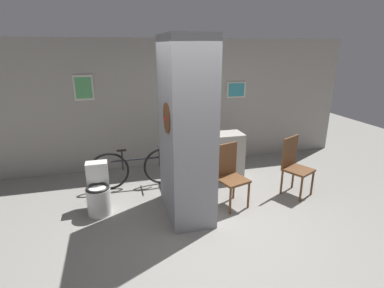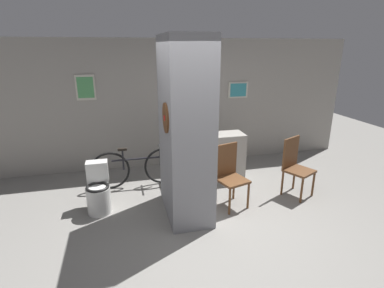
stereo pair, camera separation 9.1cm
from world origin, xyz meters
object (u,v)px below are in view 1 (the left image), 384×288
(chair_near_pillar, at_px, (230,173))
(toilet, at_px, (98,192))
(chair_by_doorway, at_px, (294,164))
(bicycle, at_px, (137,168))
(bottle_tall, at_px, (202,129))

(chair_near_pillar, bearing_deg, toilet, 155.08)
(toilet, bearing_deg, chair_by_doorway, -4.00)
(chair_by_doorway, bearing_deg, toilet, 149.87)
(bicycle, bearing_deg, chair_near_pillar, -36.82)
(toilet, height_order, bottle_tall, bottle_tall)
(chair_near_pillar, distance_m, chair_by_doorway, 1.21)
(bicycle, height_order, bottle_tall, bottle_tall)
(toilet, relative_size, bottle_tall, 2.28)
(toilet, bearing_deg, chair_near_pillar, -8.37)
(chair_near_pillar, relative_size, bottle_tall, 3.04)
(toilet, distance_m, bottle_tall, 2.10)
(chair_near_pillar, relative_size, chair_by_doorway, 1.00)
(chair_near_pillar, height_order, chair_by_doorway, same)
(bottle_tall, bearing_deg, toilet, -158.77)
(toilet, xyz_separation_m, chair_by_doorway, (3.22, -0.23, 0.22))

